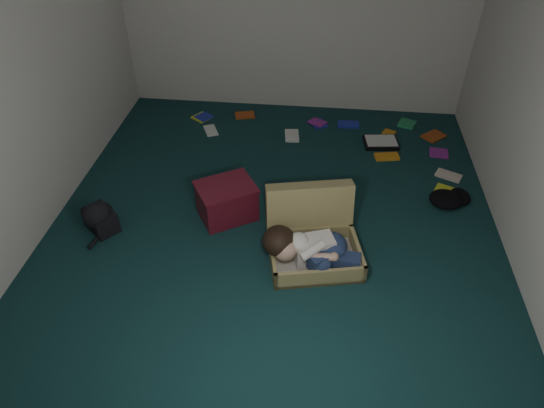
# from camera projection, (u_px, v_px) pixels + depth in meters

# --- Properties ---
(floor) EXTENTS (4.50, 4.50, 0.00)m
(floor) POSITION_uv_depth(u_px,v_px,m) (274.00, 223.00, 4.40)
(floor) COLOR #123334
(floor) RESTS_ON ground
(wall_front) EXTENTS (4.50, 0.00, 4.50)m
(wall_front) POSITION_uv_depth(u_px,v_px,m) (212.00, 359.00, 1.84)
(wall_front) COLOR silver
(wall_front) RESTS_ON ground
(wall_left) EXTENTS (0.00, 4.50, 4.50)m
(wall_left) POSITION_uv_depth(u_px,v_px,m) (17.00, 79.00, 3.74)
(wall_left) COLOR silver
(wall_left) RESTS_ON ground
(suitcase) EXTENTS (0.87, 0.85, 0.54)m
(suitcase) POSITION_uv_depth(u_px,v_px,m) (312.00, 236.00, 4.03)
(suitcase) COLOR tan
(suitcase) RESTS_ON floor
(person) EXTENTS (0.82, 0.40, 0.33)m
(person) POSITION_uv_depth(u_px,v_px,m) (310.00, 249.00, 3.86)
(person) COLOR white
(person) RESTS_ON suitcase
(maroon_bin) EXTENTS (0.63, 0.59, 0.34)m
(maroon_bin) POSITION_uv_depth(u_px,v_px,m) (227.00, 201.00, 4.37)
(maroon_bin) COLOR maroon
(maroon_bin) RESTS_ON floor
(backpack) EXTENTS (0.47, 0.46, 0.22)m
(backpack) POSITION_uv_depth(u_px,v_px,m) (101.00, 219.00, 4.27)
(backpack) COLOR black
(backpack) RESTS_ON floor
(clothing_pile) EXTENTS (0.47, 0.42, 0.12)m
(clothing_pile) POSITION_uv_depth(u_px,v_px,m) (457.00, 197.00, 4.59)
(clothing_pile) COLOR black
(clothing_pile) RESTS_ON floor
(paper_tray) EXTENTS (0.40, 0.32, 0.05)m
(paper_tray) POSITION_uv_depth(u_px,v_px,m) (381.00, 142.00, 5.41)
(paper_tray) COLOR black
(paper_tray) RESTS_ON floor
(book_scatter) EXTENTS (2.97, 1.54, 0.02)m
(book_scatter) POSITION_uv_depth(u_px,v_px,m) (347.00, 139.00, 5.50)
(book_scatter) COLOR yellow
(book_scatter) RESTS_ON floor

